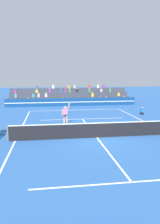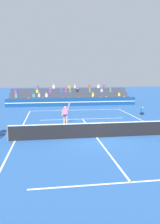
{
  "view_description": "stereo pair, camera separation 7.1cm",
  "coord_description": "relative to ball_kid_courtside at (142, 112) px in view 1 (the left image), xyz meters",
  "views": [
    {
      "loc": [
        -3.28,
        -14.3,
        4.34
      ],
      "look_at": [
        -0.57,
        4.18,
        1.1
      ],
      "focal_mm": 35.0,
      "sensor_mm": 36.0,
      "label": 1
    },
    {
      "loc": [
        -3.21,
        -14.31,
        4.34
      ],
      "look_at": [
        -0.57,
        4.18,
        1.1
      ],
      "focal_mm": 35.0,
      "sensor_mm": 36.0,
      "label": 2
    }
  ],
  "objects": [
    {
      "name": "bleacher_stand",
      "position": [
        -6.81,
        10.8,
        0.5
      ],
      "size": [
        17.74,
        3.8,
        2.83
      ],
      "color": "#383D4C",
      "rests_on": "ground"
    },
    {
      "name": "tennis_ball",
      "position": [
        -8.31,
        -3.04,
        -0.3
      ],
      "size": [
        0.07,
        0.07,
        0.07
      ],
      "primitive_type": "sphere",
      "color": "#C6DB33",
      "rests_on": "ground"
    },
    {
      "name": "sponsor_banner_wall",
      "position": [
        -6.81,
        7.64,
        0.22
      ],
      "size": [
        18.0,
        0.26,
        1.1
      ],
      "color": "navy",
      "rests_on": "ground"
    },
    {
      "name": "court_lines",
      "position": [
        -6.81,
        -7.86,
        -0.33
      ],
      "size": [
        11.1,
        23.9,
        0.01
      ],
      "color": "white",
      "rests_on": "ground"
    },
    {
      "name": "tennis_net",
      "position": [
        -6.81,
        -7.86,
        0.21
      ],
      "size": [
        12.0,
        0.1,
        1.1
      ],
      "color": "slate",
      "rests_on": "ground"
    },
    {
      "name": "tennis_player",
      "position": [
        -8.69,
        -4.23,
        0.66
      ],
      "size": [
        0.94,
        0.34,
        2.5
      ],
      "color": "tan",
      "rests_on": "ground"
    },
    {
      "name": "ground_plane",
      "position": [
        -6.81,
        -7.86,
        -0.33
      ],
      "size": [
        120.0,
        120.0,
        0.0
      ],
      "primitive_type": "plane",
      "color": "#285699"
    },
    {
      "name": "ball_kid_courtside",
      "position": [
        0.0,
        0.0,
        0.0
      ],
      "size": [
        0.3,
        0.36,
        0.84
      ],
      "color": "black",
      "rests_on": "ground"
    }
  ]
}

